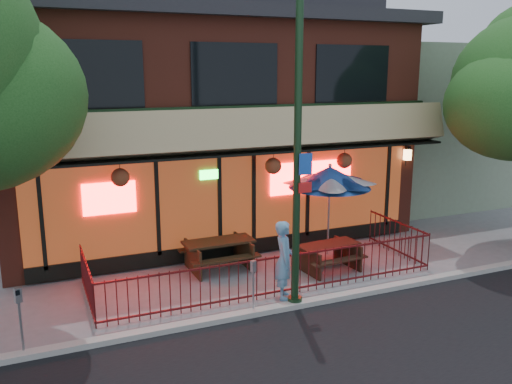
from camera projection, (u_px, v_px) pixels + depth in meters
ground at (287, 299)px, 12.38m from camera, size 80.00×80.00×0.00m
curb at (297, 305)px, 11.92m from camera, size 80.00×0.25×0.12m
restaurant_building at (193, 100)px, 17.85m from camera, size 12.96×9.49×8.05m
neighbor_building at (402, 123)px, 22.07m from camera, size 6.00×7.00×6.00m
patio_fence at (278, 265)px, 12.69m from camera, size 8.44×2.62×1.00m
street_light at (297, 166)px, 11.32m from camera, size 0.43×0.32×7.00m
picnic_table_left at (219, 250)px, 14.11m from camera, size 1.85×1.43×0.78m
picnic_table_right at (328, 253)px, 14.09m from camera, size 1.75×1.40×0.70m
patio_umbrella at (330, 177)px, 14.92m from camera, size 2.28×2.28×2.60m
pedestrian at (284, 260)px, 12.25m from camera, size 0.66×0.78×1.82m
parking_meter_near at (253, 278)px, 11.46m from camera, size 0.13×0.12×1.19m
parking_meter_far at (20, 310)px, 9.69m from camera, size 0.14×0.13×1.33m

